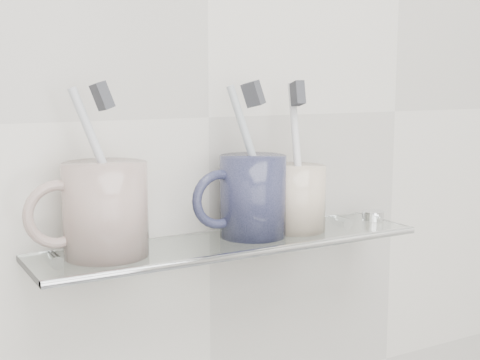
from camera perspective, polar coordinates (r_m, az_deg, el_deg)
wall_back at (r=0.87m, az=-2.69°, el=5.36°), size 2.50×0.00×2.50m
shelf_glass at (r=0.84m, az=-0.70°, el=-5.39°), size 0.50×0.12×0.01m
shelf_rail at (r=0.79m, az=1.27°, el=-6.25°), size 0.50×0.01×0.01m
bracket_left at (r=0.81m, az=-15.55°, el=-7.03°), size 0.02×0.03×0.02m
bracket_right at (r=0.99m, az=8.65°, el=-3.92°), size 0.02×0.03×0.02m
mug_left at (r=0.77m, az=-11.40°, el=-2.49°), size 0.11×0.11×0.11m
mug_left_handle at (r=0.76m, az=-15.28°, el=-2.84°), size 0.08×0.01×0.08m
toothbrush_left at (r=0.76m, az=-11.50°, el=1.01°), size 0.07×0.03×0.18m
bristles_left at (r=0.76m, az=-11.69°, el=7.03°), size 0.02×0.03×0.03m
mug_center at (r=0.85m, az=1.11°, el=-1.38°), size 0.10×0.10×0.10m
mug_center_handle at (r=0.83m, az=-1.77°, el=-1.67°), size 0.07×0.01×0.07m
toothbrush_center at (r=0.84m, az=1.12°, el=1.90°), size 0.07×0.03×0.19m
bristles_center at (r=0.84m, az=1.13°, el=7.35°), size 0.03×0.03×0.04m
mug_right at (r=0.89m, az=4.83°, el=-1.55°), size 0.09×0.09×0.09m
mug_right_handle at (r=0.86m, az=2.38°, el=-1.81°), size 0.06×0.01×0.06m
toothbrush_right at (r=0.88m, az=4.88°, el=2.15°), size 0.02×0.05×0.19m
bristles_right at (r=0.87m, az=4.95°, el=7.38°), size 0.02×0.03×0.03m
chrome_cap at (r=0.97m, az=11.27°, el=-2.98°), size 0.03×0.03×0.01m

